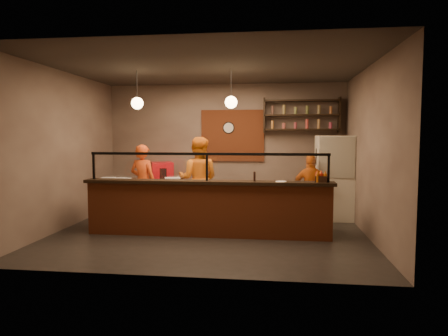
# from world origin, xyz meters

# --- Properties ---
(floor) EXTENTS (6.00, 6.00, 0.00)m
(floor) POSITION_xyz_m (0.00, 0.00, 0.00)
(floor) COLOR black
(floor) RESTS_ON ground
(ceiling) EXTENTS (6.00, 6.00, 0.00)m
(ceiling) POSITION_xyz_m (0.00, 0.00, 3.20)
(ceiling) COLOR #36302A
(ceiling) RESTS_ON wall_back
(wall_back) EXTENTS (6.00, 0.00, 6.00)m
(wall_back) POSITION_xyz_m (0.00, 2.50, 1.60)
(wall_back) COLOR #7C695B
(wall_back) RESTS_ON floor
(wall_left) EXTENTS (0.00, 5.00, 5.00)m
(wall_left) POSITION_xyz_m (-3.00, 0.00, 1.60)
(wall_left) COLOR #7C695B
(wall_left) RESTS_ON floor
(wall_right) EXTENTS (0.00, 5.00, 5.00)m
(wall_right) POSITION_xyz_m (3.00, 0.00, 1.60)
(wall_right) COLOR #7C695B
(wall_right) RESTS_ON floor
(wall_front) EXTENTS (6.00, 0.00, 6.00)m
(wall_front) POSITION_xyz_m (0.00, -2.50, 1.60)
(wall_front) COLOR #7C695B
(wall_front) RESTS_ON floor
(brick_patch) EXTENTS (1.60, 0.04, 1.30)m
(brick_patch) POSITION_xyz_m (0.20, 2.47, 1.90)
(brick_patch) COLOR brown
(brick_patch) RESTS_ON wall_back
(service_counter) EXTENTS (4.60, 0.25, 1.00)m
(service_counter) POSITION_xyz_m (0.00, -0.30, 0.50)
(service_counter) COLOR brown
(service_counter) RESTS_ON floor
(counter_ledge) EXTENTS (4.70, 0.37, 0.06)m
(counter_ledge) POSITION_xyz_m (0.00, -0.30, 1.03)
(counter_ledge) COLOR black
(counter_ledge) RESTS_ON service_counter
(worktop_cabinet) EXTENTS (4.60, 0.75, 0.85)m
(worktop_cabinet) POSITION_xyz_m (0.00, 0.20, 0.42)
(worktop_cabinet) COLOR gray
(worktop_cabinet) RESTS_ON floor
(worktop) EXTENTS (4.60, 0.75, 0.05)m
(worktop) POSITION_xyz_m (0.00, 0.20, 0.88)
(worktop) COLOR beige
(worktop) RESTS_ON worktop_cabinet
(sneeze_guard) EXTENTS (4.50, 0.05, 0.52)m
(sneeze_guard) POSITION_xyz_m (0.00, -0.30, 1.37)
(sneeze_guard) COLOR white
(sneeze_guard) RESTS_ON counter_ledge
(wall_shelving) EXTENTS (1.84, 0.28, 0.85)m
(wall_shelving) POSITION_xyz_m (1.90, 2.32, 2.40)
(wall_shelving) COLOR black
(wall_shelving) RESTS_ON wall_back
(wall_clock) EXTENTS (0.30, 0.04, 0.30)m
(wall_clock) POSITION_xyz_m (0.10, 2.46, 2.10)
(wall_clock) COLOR black
(wall_clock) RESTS_ON wall_back
(pendant_left) EXTENTS (0.24, 0.24, 0.77)m
(pendant_left) POSITION_xyz_m (-1.50, 0.20, 2.55)
(pendant_left) COLOR black
(pendant_left) RESTS_ON ceiling
(pendant_right) EXTENTS (0.24, 0.24, 0.77)m
(pendant_right) POSITION_xyz_m (0.40, 0.20, 2.55)
(pendant_right) COLOR black
(pendant_right) RESTS_ON ceiling
(cook_left) EXTENTS (0.70, 0.55, 1.71)m
(cook_left) POSITION_xyz_m (-1.66, 0.94, 0.85)
(cook_left) COLOR #CE4313
(cook_left) RESTS_ON floor
(cook_mid) EXTENTS (0.92, 0.73, 1.87)m
(cook_mid) POSITION_xyz_m (-0.42, 1.05, 0.94)
(cook_mid) COLOR orange
(cook_mid) RESTS_ON floor
(cook_right) EXTENTS (0.88, 0.37, 1.50)m
(cook_right) POSITION_xyz_m (2.05, 1.11, 0.75)
(cook_right) COLOR #C55912
(cook_right) RESTS_ON floor
(fridge) EXTENTS (0.81, 0.76, 1.90)m
(fridge) POSITION_xyz_m (2.60, 1.60, 0.95)
(fridge) COLOR beige
(fridge) RESTS_ON floor
(red_cooler) EXTENTS (0.67, 0.65, 1.23)m
(red_cooler) POSITION_xyz_m (-1.56, 2.15, 0.62)
(red_cooler) COLOR red
(red_cooler) RESTS_ON floor
(pizza_dough) EXTENTS (0.57, 0.57, 0.01)m
(pizza_dough) POSITION_xyz_m (0.11, 0.16, 0.91)
(pizza_dough) COLOR beige
(pizza_dough) RESTS_ON worktop
(prep_tub_a) EXTENTS (0.32, 0.27, 0.14)m
(prep_tub_a) POSITION_xyz_m (-2.15, 0.20, 0.97)
(prep_tub_a) COLOR white
(prep_tub_a) RESTS_ON worktop
(prep_tub_b) EXTENTS (0.36, 0.32, 0.15)m
(prep_tub_b) POSITION_xyz_m (-0.80, 0.24, 0.98)
(prep_tub_b) COLOR silver
(prep_tub_b) RESTS_ON worktop
(prep_tub_c) EXTENTS (0.35, 0.32, 0.15)m
(prep_tub_c) POSITION_xyz_m (-1.79, 0.05, 0.97)
(prep_tub_c) COLOR silver
(prep_tub_c) RESTS_ON worktop
(rolling_pin) EXTENTS (0.36, 0.15, 0.06)m
(rolling_pin) POSITION_xyz_m (-1.87, 0.24, 0.93)
(rolling_pin) COLOR yellow
(rolling_pin) RESTS_ON worktop
(condiment_caddy) EXTENTS (0.22, 0.18, 0.11)m
(condiment_caddy) POSITION_xyz_m (2.09, -0.28, 1.12)
(condiment_caddy) COLOR black
(condiment_caddy) RESTS_ON counter_ledge
(pepper_mill) EXTENTS (0.04, 0.04, 0.18)m
(pepper_mill) POSITION_xyz_m (0.89, -0.32, 1.15)
(pepper_mill) COLOR black
(pepper_mill) RESTS_ON counter_ledge
(small_plate) EXTENTS (0.25, 0.25, 0.01)m
(small_plate) POSITION_xyz_m (1.37, -0.36, 1.07)
(small_plate) COLOR white
(small_plate) RESTS_ON counter_ledge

